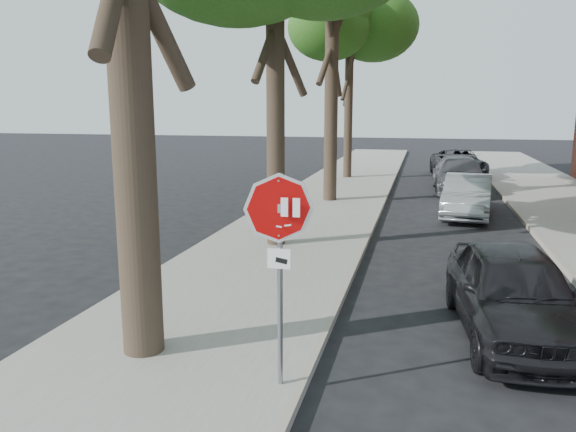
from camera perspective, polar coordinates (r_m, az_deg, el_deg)
name	(u,v)px	position (r m, az deg, el deg)	size (l,w,h in m)	color
ground	(336,399)	(7.15, 4.94, -18.04)	(120.00, 120.00, 0.00)	black
sidewalk_left	(317,211)	(18.81, 2.97, 0.55)	(4.00, 55.00, 0.12)	gray
curb_left	(379,213)	(18.55, 9.20, 0.29)	(0.12, 55.00, 0.13)	#9E9384
curb_right	(522,219)	(18.75, 22.72, -0.31)	(0.12, 55.00, 0.13)	#9E9384
stop_sign	(279,239)	(6.54, -0.88, -2.39)	(0.76, 0.34, 2.61)	gray
tree_far	(350,26)	(27.79, 6.32, 18.68)	(5.29, 4.91, 9.33)	black
car_a	(513,292)	(9.27, 21.93, -7.20)	(1.64, 4.08, 1.39)	black
car_b	(467,196)	(18.87, 17.77, 1.95)	(1.42, 4.06, 1.34)	gray
car_c	(459,175)	(24.34, 16.98, 4.03)	(2.00, 4.93, 1.43)	#4C4C51
car_d	(458,163)	(29.59, 16.90, 5.15)	(2.31, 5.01, 1.39)	black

